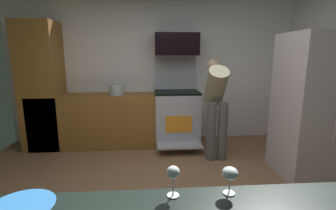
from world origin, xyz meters
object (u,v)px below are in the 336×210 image
(oven_range, at_px, (177,115))
(refrigerator, at_px, (318,107))
(wine_glass_near, at_px, (172,174))
(person_cook, at_px, (216,101))
(wine_glass_mid, at_px, (230,174))
(microwave, at_px, (177,44))
(stock_pot, at_px, (117,90))

(oven_range, distance_m, refrigerator, 2.15)
(wine_glass_near, bearing_deg, oven_range, 83.40)
(person_cook, distance_m, wine_glass_mid, 2.58)
(microwave, bearing_deg, wine_glass_near, -96.42)
(oven_range, bearing_deg, microwave, 90.00)
(microwave, bearing_deg, stock_pot, -175.58)
(wine_glass_mid, bearing_deg, microwave, 88.54)
(microwave, xyz_separation_m, stock_pot, (-1.04, -0.08, -0.77))
(oven_range, distance_m, wine_glass_mid, 3.18)
(wine_glass_near, bearing_deg, stock_pot, 102.05)
(microwave, xyz_separation_m, person_cook, (0.52, -0.73, -0.86))
(wine_glass_mid, bearing_deg, oven_range, 88.49)
(refrigerator, bearing_deg, person_cook, 150.08)
(wine_glass_mid, bearing_deg, stock_pot, 106.84)
(person_cook, bearing_deg, oven_range, 129.58)
(oven_range, xyz_separation_m, wine_glass_mid, (-0.08, -3.14, 0.49))
(wine_glass_mid, xyz_separation_m, stock_pot, (-0.95, 3.15, -0.02))
(refrigerator, height_order, stock_pot, refrigerator)
(microwave, relative_size, stock_pot, 2.82)
(wine_glass_near, xyz_separation_m, wine_glass_mid, (0.28, -0.00, -0.01))
(wine_glass_near, bearing_deg, microwave, 83.58)
(wine_glass_mid, bearing_deg, person_cook, 76.37)
(refrigerator, distance_m, wine_glass_mid, 2.55)
(wine_glass_near, relative_size, stock_pot, 0.60)
(wine_glass_near, xyz_separation_m, stock_pot, (-0.67, 3.15, -0.03))
(person_cook, bearing_deg, stock_pot, 157.51)
(microwave, relative_size, person_cook, 0.49)
(refrigerator, bearing_deg, stock_pot, 154.25)
(microwave, relative_size, wine_glass_near, 4.73)
(oven_range, relative_size, wine_glass_mid, 11.06)
(stock_pot, bearing_deg, person_cook, -22.49)
(stock_pot, bearing_deg, microwave, 4.42)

